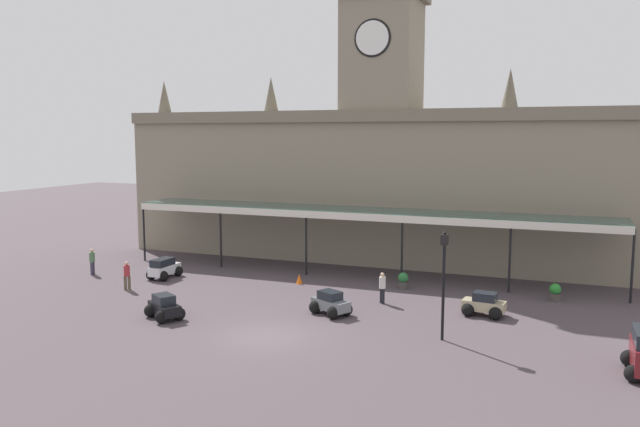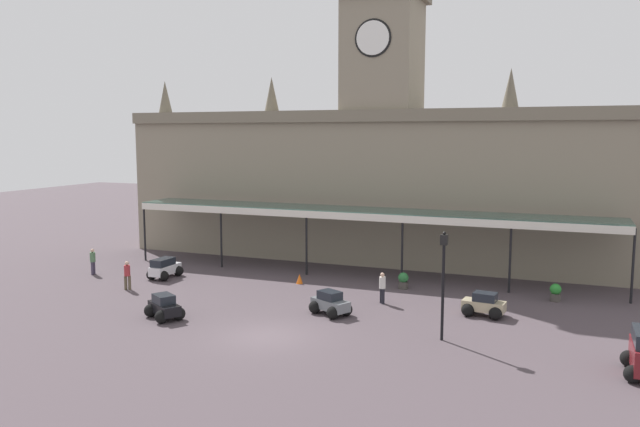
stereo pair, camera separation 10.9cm
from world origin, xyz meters
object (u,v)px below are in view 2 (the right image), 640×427
object	(u,v)px
pedestrian_near_entrance	(382,287)
planter_near_kerb	(555,292)
victorian_lamppost	(443,273)
car_black_sedan	(164,308)
car_white_estate	(165,269)
traffic_cone	(300,279)
pedestrian_crossing_forecourt	(93,260)
car_beige_sedan	(484,306)
car_grey_sedan	(330,305)
planter_forecourt_centre	(403,280)
pedestrian_beside_cars	(127,274)

from	to	relation	value
pedestrian_near_entrance	planter_near_kerb	size ratio (longest dim) A/B	1.74
pedestrian_near_entrance	victorian_lamppost	xyz separation A→B (m)	(4.07, -4.82, 2.08)
car_black_sedan	victorian_lamppost	bearing A→B (deg)	7.47
car_white_estate	traffic_cone	size ratio (longest dim) A/B	3.80
pedestrian_crossing_forecourt	planter_near_kerb	world-z (taller)	pedestrian_crossing_forecourt
car_beige_sedan	car_grey_sedan	bearing A→B (deg)	-160.34
car_beige_sedan	traffic_cone	world-z (taller)	car_beige_sedan
victorian_lamppost	planter_near_kerb	world-z (taller)	victorian_lamppost
car_black_sedan	pedestrian_crossing_forecourt	xyz separation A→B (m)	(-10.06, 6.45, 0.41)
pedestrian_near_entrance	planter_forecourt_centre	xyz separation A→B (m)	(0.26, 3.54, -0.42)
car_white_estate	pedestrian_crossing_forecourt	distance (m)	4.97
pedestrian_crossing_forecourt	traffic_cone	distance (m)	13.60
pedestrian_beside_cars	car_black_sedan	bearing A→B (deg)	-36.58
pedestrian_crossing_forecourt	car_grey_sedan	bearing A→B (deg)	-9.30
car_grey_sedan	planter_near_kerb	bearing A→B (deg)	33.23
car_white_estate	pedestrian_crossing_forecourt	xyz separation A→B (m)	(-4.89, -0.84, 0.34)
planter_forecourt_centre	pedestrian_beside_cars	bearing A→B (deg)	-157.60
planter_near_kerb	pedestrian_beside_cars	bearing A→B (deg)	-164.47
pedestrian_beside_cars	pedestrian_crossing_forecourt	distance (m)	5.27
planter_near_kerb	pedestrian_crossing_forecourt	bearing A→B (deg)	-171.87
car_grey_sedan	planter_forecourt_centre	size ratio (longest dim) A/B	2.34
pedestrian_crossing_forecourt	victorian_lamppost	distance (m)	23.83
victorian_lamppost	planter_near_kerb	xyz separation A→B (m)	(4.49, 8.68, -2.50)
pedestrian_crossing_forecourt	traffic_cone	bearing A→B (deg)	10.94
victorian_lamppost	planter_forecourt_centre	bearing A→B (deg)	114.50
traffic_cone	planter_forecourt_centre	bearing A→B (deg)	9.90
pedestrian_beside_cars	planter_near_kerb	distance (m)	23.97
car_grey_sedan	planter_forecourt_centre	bearing A→B (deg)	72.06
car_black_sedan	car_white_estate	xyz separation A→B (m)	(-5.17, 7.29, 0.06)
car_beige_sedan	car_grey_sedan	size ratio (longest dim) A/B	0.95
car_beige_sedan	car_black_sedan	distance (m)	15.72
planter_forecourt_centre	car_black_sedan	bearing A→B (deg)	-132.96
pedestrian_beside_cars	planter_forecourt_centre	distance (m)	16.01
car_grey_sedan	car_white_estate	world-z (taller)	car_white_estate
car_white_estate	car_grey_sedan	bearing A→B (deg)	-16.47
car_black_sedan	pedestrian_beside_cars	world-z (taller)	pedestrian_beside_cars
car_black_sedan	pedestrian_beside_cars	size ratio (longest dim) A/B	1.35
car_beige_sedan	pedestrian_beside_cars	size ratio (longest dim) A/B	1.28
pedestrian_beside_cars	pedestrian_crossing_forecourt	xyz separation A→B (m)	(-4.67, 2.45, 0.00)
pedestrian_crossing_forecourt	pedestrian_near_entrance	size ratio (longest dim) A/B	1.00
car_white_estate	car_black_sedan	bearing A→B (deg)	-54.66
car_beige_sedan	pedestrian_near_entrance	distance (m)	5.35
car_black_sedan	pedestrian_near_entrance	distance (m)	11.26
car_white_estate	pedestrian_crossing_forecourt	size ratio (longest dim) A/B	1.36
car_grey_sedan	planter_near_kerb	xyz separation A→B (m)	(10.40, 6.81, -0.01)
car_beige_sedan	traffic_cone	xyz separation A→B (m)	(-11.18, 2.86, -0.20)
traffic_cone	planter_near_kerb	bearing A→B (deg)	5.51
pedestrian_near_entrance	traffic_cone	world-z (taller)	pedestrian_near_entrance
car_grey_sedan	planter_forecourt_centre	world-z (taller)	car_grey_sedan
car_white_estate	planter_forecourt_centre	distance (m)	14.84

